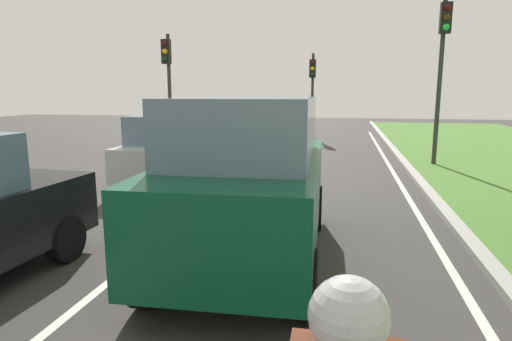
{
  "coord_description": "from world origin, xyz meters",
  "views": [
    {
      "loc": [
        2.12,
        3.76,
        2.35
      ],
      "look_at": [
        0.86,
        9.95,
        1.2
      ],
      "focal_mm": 30.39,
      "sensor_mm": 36.0,
      "label": 1
    }
  ],
  "objects": [
    {
      "name": "car_hatchback_far",
      "position": [
        -2.2,
        14.08,
        0.88
      ],
      "size": [
        1.78,
        3.73,
        1.78
      ],
      "rotation": [
        0.0,
        0.0,
        0.02
      ],
      "color": "#B7BABF",
      "rests_on": "ground"
    },
    {
      "name": "traffic_light_overhead_left",
      "position": [
        -4.56,
        19.68,
        3.07
      ],
      "size": [
        0.32,
        0.5,
        4.5
      ],
      "color": "#2D2D2D",
      "rests_on": "ground"
    },
    {
      "name": "lane_line_right_edge",
      "position": [
        3.6,
        14.0,
        0.0
      ],
      "size": [
        0.12,
        32.0,
        0.01
      ],
      "primitive_type": "cube",
      "color": "silver",
      "rests_on": "ground"
    },
    {
      "name": "curb_right",
      "position": [
        4.1,
        14.0,
        0.06
      ],
      "size": [
        0.24,
        48.0,
        0.12
      ],
      "primitive_type": "cube",
      "color": "#9E9B93",
      "rests_on": "ground"
    },
    {
      "name": "lane_line_center",
      "position": [
        -0.7,
        14.0,
        0.0
      ],
      "size": [
        0.12,
        32.0,
        0.01
      ],
      "primitive_type": "cube",
      "color": "silver",
      "rests_on": "ground"
    },
    {
      "name": "traffic_light_far_median",
      "position": [
        0.47,
        26.32,
        2.85
      ],
      "size": [
        0.32,
        0.5,
        4.26
      ],
      "color": "#2D2D2D",
      "rests_on": "ground"
    },
    {
      "name": "ground_plane",
      "position": [
        0.0,
        14.0,
        0.0
      ],
      "size": [
        60.0,
        60.0,
        0.0
      ],
      "primitive_type": "plane",
      "color": "#383533"
    },
    {
      "name": "car_suv_ahead",
      "position": [
        0.87,
        9.44,
        1.17
      ],
      "size": [
        2.11,
        4.57,
        2.28
      ],
      "rotation": [
        0.0,
        0.0,
        0.04
      ],
      "color": "#0C472D",
      "rests_on": "ground"
    },
    {
      "name": "traffic_light_near_right",
      "position": [
        5.0,
        18.31,
        3.51
      ],
      "size": [
        0.32,
        0.5,
        5.14
      ],
      "color": "#2D2D2D",
      "rests_on": "ground"
    }
  ]
}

